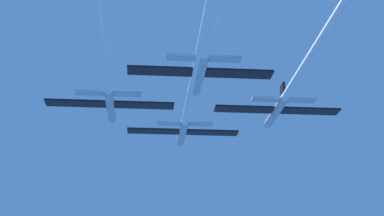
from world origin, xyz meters
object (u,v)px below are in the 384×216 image
object	(u,v)px
jet_lead	(191,96)
jet_slot	(217,3)
jet_left_wing	(101,37)
jet_right_wing	(312,55)

from	to	relation	value
jet_lead	jet_slot	bearing A→B (deg)	-88.76
jet_left_wing	jet_slot	xyz separation A→B (m)	(11.27, -7.58, 0.11)
jet_lead	jet_left_wing	bearing A→B (deg)	-123.12
jet_slot	jet_right_wing	bearing A→B (deg)	38.70
jet_lead	jet_left_wing	size ratio (longest dim) A/B	0.85
jet_slot	jet_lead	bearing A→B (deg)	91.24
jet_left_wing	jet_right_wing	size ratio (longest dim) A/B	1.08
jet_left_wing	jet_slot	distance (m)	13.58
jet_right_wing	jet_left_wing	bearing A→B (deg)	-175.57
jet_right_wing	jet_lead	bearing A→B (deg)	129.73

